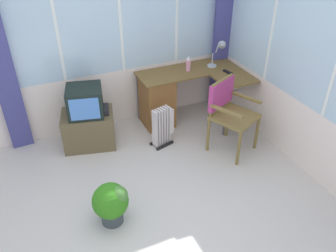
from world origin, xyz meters
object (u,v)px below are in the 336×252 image
at_px(desk_lamp, 220,50).
at_px(tv_on_stand, 88,120).
at_px(desk, 163,97).
at_px(potted_plant, 112,202).
at_px(wooden_armchair, 227,106).
at_px(space_heater, 163,126).
at_px(tv_remote, 228,72).
at_px(spray_bottle, 188,64).

bearing_deg(desk_lamp, tv_on_stand, -178.60).
bearing_deg(tv_on_stand, desk_lamp, 1.40).
bearing_deg(desk, potted_plant, -128.67).
bearing_deg(desk_lamp, wooden_armchair, -113.05).
distance_m(tv_on_stand, potted_plant, 1.39).
bearing_deg(tv_on_stand, space_heater, -23.31).
relative_size(desk, potted_plant, 3.09).
distance_m(tv_remote, tv_on_stand, 1.96).
distance_m(tv_remote, wooden_armchair, 0.68).
bearing_deg(wooden_armchair, tv_remote, 58.51).
distance_m(tv_remote, spray_bottle, 0.54).
xyz_separation_m(spray_bottle, wooden_armchair, (0.11, -0.84, -0.24)).
bearing_deg(spray_bottle, desk_lamp, -7.43).
bearing_deg(spray_bottle, potted_plant, -136.46).
height_order(desk_lamp, tv_on_stand, desk_lamp).
bearing_deg(wooden_armchair, tv_on_stand, 154.82).
bearing_deg(tv_remote, tv_on_stand, 163.45).
bearing_deg(space_heater, potted_plant, -134.25).
relative_size(tv_remote, spray_bottle, 0.69).
height_order(spray_bottle, wooden_armchair, spray_bottle).
relative_size(tv_on_stand, space_heater, 1.54).
relative_size(wooden_armchair, potted_plant, 2.02).
relative_size(desk_lamp, wooden_armchair, 0.41).
relative_size(space_heater, potted_plant, 1.18).
distance_m(wooden_armchair, tv_on_stand, 1.75).
relative_size(spray_bottle, space_heater, 0.40).
bearing_deg(wooden_armchair, potted_plant, -158.99).
height_order(spray_bottle, potted_plant, spray_bottle).
distance_m(desk_lamp, tv_on_stand, 2.00).
height_order(spray_bottle, space_heater, spray_bottle).
height_order(desk, tv_on_stand, tv_on_stand).
bearing_deg(desk, space_heater, -113.61).
bearing_deg(potted_plant, wooden_armchair, 21.01).
height_order(desk, wooden_armchair, wooden_armchair).
xyz_separation_m(desk, tv_remote, (0.83, -0.28, 0.34)).
distance_m(desk, desk_lamp, 1.00).
relative_size(desk, desk_lamp, 3.74).
distance_m(tv_remote, potted_plant, 2.41).
bearing_deg(desk, tv_remote, -18.66).
height_order(desk_lamp, wooden_armchair, desk_lamp).
bearing_deg(tv_on_stand, spray_bottle, 4.11).
bearing_deg(tv_remote, desk_lamp, 81.44).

